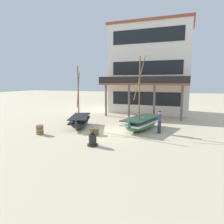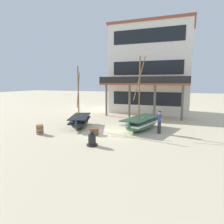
{
  "view_description": "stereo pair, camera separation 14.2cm",
  "coord_description": "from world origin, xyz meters",
  "px_view_note": "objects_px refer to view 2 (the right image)",
  "views": [
    {
      "loc": [
        5.74,
        -14.18,
        3.84
      ],
      "look_at": [
        0.0,
        1.0,
        1.4
      ],
      "focal_mm": 32.31,
      "sensor_mm": 36.0,
      "label": 1
    },
    {
      "loc": [
        5.87,
        -14.13,
        3.84
      ],
      "look_at": [
        0.0,
        1.0,
        1.4
      ],
      "focal_mm": 32.31,
      "sensor_mm": 36.0,
      "label": 2
    }
  ],
  "objects_px": {
    "wooden_barrel": "(40,130)",
    "harbor_building_main": "(151,69)",
    "cargo_crate": "(94,131)",
    "fishing_boat_near_left": "(80,121)",
    "fisherman_by_hull": "(159,122)",
    "fishing_boat_centre_large": "(142,123)",
    "capstan_winch": "(92,140)"
  },
  "relations": [
    {
      "from": "fishing_boat_near_left",
      "to": "harbor_building_main",
      "type": "bearing_deg",
      "value": 70.66
    },
    {
      "from": "fishing_boat_centre_large",
      "to": "harbor_building_main",
      "type": "height_order",
      "value": "harbor_building_main"
    },
    {
      "from": "fishing_boat_near_left",
      "to": "fishing_boat_centre_large",
      "type": "distance_m",
      "value": 5.22
    },
    {
      "from": "fishing_boat_centre_large",
      "to": "cargo_crate",
      "type": "height_order",
      "value": "fishing_boat_centre_large"
    },
    {
      "from": "wooden_barrel",
      "to": "harbor_building_main",
      "type": "bearing_deg",
      "value": 68.88
    },
    {
      "from": "fishing_boat_near_left",
      "to": "capstan_winch",
      "type": "relative_size",
      "value": 5.55
    },
    {
      "from": "fisherman_by_hull",
      "to": "capstan_winch",
      "type": "height_order",
      "value": "fisherman_by_hull"
    },
    {
      "from": "fisherman_by_hull",
      "to": "harbor_building_main",
      "type": "xyz_separation_m",
      "value": [
        -2.7,
        10.79,
        4.53
      ]
    },
    {
      "from": "cargo_crate",
      "to": "capstan_winch",
      "type": "bearing_deg",
      "value": -66.75
    },
    {
      "from": "fishing_boat_centre_large",
      "to": "fishing_boat_near_left",
      "type": "bearing_deg",
      "value": -168.91
    },
    {
      "from": "harbor_building_main",
      "to": "cargo_crate",
      "type": "bearing_deg",
      "value": -97.48
    },
    {
      "from": "fishing_boat_near_left",
      "to": "cargo_crate",
      "type": "relative_size",
      "value": 8.71
    },
    {
      "from": "cargo_crate",
      "to": "fishing_boat_near_left",
      "type": "bearing_deg",
      "value": 141.41
    },
    {
      "from": "wooden_barrel",
      "to": "harbor_building_main",
      "type": "distance_m",
      "value": 16.05
    },
    {
      "from": "fisherman_by_hull",
      "to": "wooden_barrel",
      "type": "height_order",
      "value": "fisherman_by_hull"
    },
    {
      "from": "wooden_barrel",
      "to": "harbor_building_main",
      "type": "relative_size",
      "value": 0.07
    },
    {
      "from": "fishing_boat_near_left",
      "to": "cargo_crate",
      "type": "xyz_separation_m",
      "value": [
        2.21,
        -1.76,
        -0.31
      ]
    },
    {
      "from": "wooden_barrel",
      "to": "cargo_crate",
      "type": "distance_m",
      "value": 4.04
    },
    {
      "from": "fishing_boat_near_left",
      "to": "cargo_crate",
      "type": "bearing_deg",
      "value": -38.59
    },
    {
      "from": "wooden_barrel",
      "to": "fisherman_by_hull",
      "type": "bearing_deg",
      "value": 22.75
    },
    {
      "from": "fishing_boat_near_left",
      "to": "cargo_crate",
      "type": "height_order",
      "value": "fishing_boat_near_left"
    },
    {
      "from": "wooden_barrel",
      "to": "cargo_crate",
      "type": "height_order",
      "value": "wooden_barrel"
    },
    {
      "from": "fishing_boat_centre_large",
      "to": "cargo_crate",
      "type": "relative_size",
      "value": 10.06
    },
    {
      "from": "fishing_boat_near_left",
      "to": "capstan_winch",
      "type": "distance_m",
      "value": 5.26
    },
    {
      "from": "fisherman_by_hull",
      "to": "capstan_winch",
      "type": "distance_m",
      "value": 5.62
    },
    {
      "from": "cargo_crate",
      "to": "harbor_building_main",
      "type": "height_order",
      "value": "harbor_building_main"
    },
    {
      "from": "wooden_barrel",
      "to": "fishing_boat_centre_large",
      "type": "bearing_deg",
      "value": 31.49
    },
    {
      "from": "fishing_boat_near_left",
      "to": "harbor_building_main",
      "type": "height_order",
      "value": "harbor_building_main"
    },
    {
      "from": "fishing_boat_centre_large",
      "to": "fisherman_by_hull",
      "type": "height_order",
      "value": "fishing_boat_centre_large"
    },
    {
      "from": "fisherman_by_hull",
      "to": "cargo_crate",
      "type": "xyz_separation_m",
      "value": [
        -4.39,
        -2.09,
        -0.59
      ]
    },
    {
      "from": "fisherman_by_hull",
      "to": "wooden_barrel",
      "type": "relative_size",
      "value": 2.41
    },
    {
      "from": "fisherman_by_hull",
      "to": "cargo_crate",
      "type": "distance_m",
      "value": 4.89
    }
  ]
}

